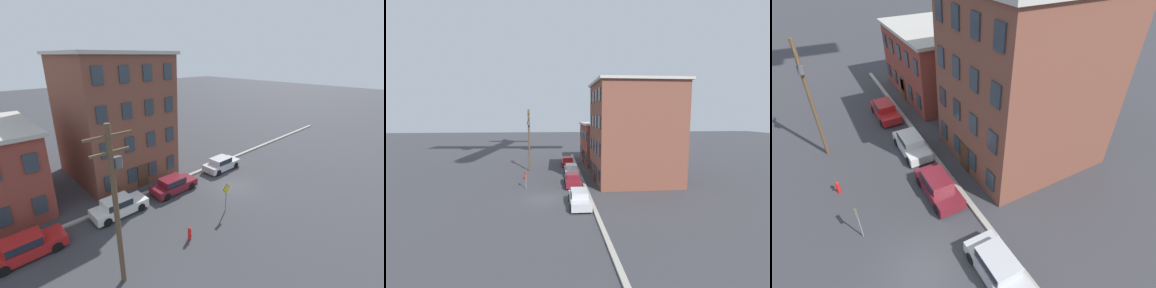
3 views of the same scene
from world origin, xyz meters
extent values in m
plane|color=#38383D|center=(0.00, 0.00, 0.00)|extent=(200.00, 200.00, 0.00)
cube|color=#9E998E|center=(0.00, 4.50, 0.08)|extent=(56.00, 0.36, 0.16)
cube|color=#2D3842|center=(-17.36, 5.94, 1.67)|extent=(0.90, 0.10, 1.40)
cube|color=#2D3842|center=(-15.11, 5.94, 1.67)|extent=(0.90, 0.10, 1.40)
cube|color=#2D3842|center=(-15.11, 5.94, 5.00)|extent=(0.90, 0.10, 1.40)
cube|color=brown|center=(-6.30, 10.89, 6.06)|extent=(9.02, 9.77, 12.13)
cube|color=#B7B2A8|center=(-6.30, 10.89, 12.28)|extent=(9.52, 10.27, 0.30)
cube|color=#2D3842|center=(-9.68, 5.94, 1.52)|extent=(0.90, 0.10, 1.40)
cube|color=#2D3842|center=(-9.68, 5.94, 4.55)|extent=(0.90, 0.10, 1.40)
cube|color=#2D3842|center=(-9.68, 5.94, 7.58)|extent=(0.90, 0.10, 1.40)
cube|color=#2D3842|center=(-9.68, 5.94, 10.61)|extent=(0.90, 0.10, 1.40)
cube|color=#2D3842|center=(-7.43, 5.94, 1.52)|extent=(0.90, 0.10, 1.40)
cube|color=#2D3842|center=(-7.43, 5.94, 4.55)|extent=(0.90, 0.10, 1.40)
cube|color=#2D3842|center=(-7.43, 5.94, 7.58)|extent=(0.90, 0.10, 1.40)
cube|color=#2D3842|center=(-7.43, 5.94, 10.61)|extent=(0.90, 0.10, 1.40)
cube|color=#2D3842|center=(-5.17, 5.94, 1.52)|extent=(0.90, 0.10, 1.40)
cube|color=#2D3842|center=(-5.17, 5.94, 4.55)|extent=(0.90, 0.10, 1.40)
cube|color=#2D3842|center=(-5.17, 5.94, 7.58)|extent=(0.90, 0.10, 1.40)
cube|color=#2D3842|center=(-5.17, 5.94, 10.61)|extent=(0.90, 0.10, 1.40)
cube|color=#2D3842|center=(-2.91, 5.94, 1.52)|extent=(0.90, 0.10, 1.40)
cube|color=#2D3842|center=(-2.91, 5.94, 4.55)|extent=(0.90, 0.10, 1.40)
cube|color=#2D3842|center=(-2.91, 5.94, 7.58)|extent=(0.90, 0.10, 1.40)
cube|color=#2D3842|center=(-2.91, 5.94, 10.61)|extent=(0.90, 0.10, 1.40)
cube|color=#472D1E|center=(-6.30, 5.94, 1.10)|extent=(1.10, 0.10, 2.20)
cube|color=#B21E1E|center=(-16.72, 3.08, 0.53)|extent=(4.40, 1.80, 0.70)
cube|color=#B21E1E|center=(-16.92, 3.08, 1.15)|extent=(2.20, 1.51, 0.55)
cube|color=#1E232D|center=(-16.92, 3.08, 1.15)|extent=(2.02, 1.58, 0.48)
cylinder|color=black|center=(-15.27, 3.93, 0.33)|extent=(0.66, 0.22, 0.66)
cylinder|color=black|center=(-15.27, 2.23, 0.33)|extent=(0.66, 0.22, 0.66)
cylinder|color=black|center=(-18.17, 2.23, 0.33)|extent=(0.66, 0.22, 0.66)
cube|color=silver|center=(-10.24, 3.29, 0.53)|extent=(4.40, 1.80, 0.70)
cube|color=silver|center=(-10.44, 3.29, 1.15)|extent=(2.20, 1.51, 0.55)
cube|color=#1E232D|center=(-10.44, 3.29, 1.15)|extent=(2.02, 1.58, 0.48)
cylinder|color=black|center=(-8.79, 4.14, 0.33)|extent=(0.66, 0.22, 0.66)
cylinder|color=black|center=(-8.79, 2.44, 0.33)|extent=(0.66, 0.22, 0.66)
cylinder|color=black|center=(-11.69, 4.14, 0.33)|extent=(0.66, 0.22, 0.66)
cylinder|color=black|center=(-11.69, 2.44, 0.33)|extent=(0.66, 0.22, 0.66)
cube|color=maroon|center=(-4.78, 3.12, 0.53)|extent=(4.40, 1.80, 0.70)
cube|color=maroon|center=(-4.98, 3.12, 1.15)|extent=(2.20, 1.51, 0.55)
cube|color=#1E232D|center=(-4.98, 3.12, 1.15)|extent=(2.02, 1.58, 0.48)
cylinder|color=black|center=(-3.33, 3.97, 0.33)|extent=(0.66, 0.22, 0.66)
cylinder|color=black|center=(-3.33, 2.27, 0.33)|extent=(0.66, 0.22, 0.66)
cylinder|color=black|center=(-6.23, 3.97, 0.33)|extent=(0.66, 0.22, 0.66)
cylinder|color=black|center=(-6.23, 2.27, 0.33)|extent=(0.66, 0.22, 0.66)
cube|color=#B7B7BC|center=(2.17, 3.28, 0.53)|extent=(4.40, 1.80, 0.70)
cube|color=#B7B7BC|center=(1.97, 3.28, 1.15)|extent=(2.20, 1.51, 0.55)
cube|color=#1E232D|center=(1.97, 3.28, 1.15)|extent=(2.02, 1.58, 0.48)
cylinder|color=black|center=(3.62, 4.13, 0.33)|extent=(0.66, 0.22, 0.66)
cylinder|color=black|center=(3.62, 2.43, 0.33)|extent=(0.66, 0.22, 0.66)
cylinder|color=black|center=(0.72, 4.13, 0.33)|extent=(0.66, 0.22, 0.66)
cylinder|color=black|center=(0.72, 2.43, 0.33)|extent=(0.66, 0.22, 0.66)
cylinder|color=slate|center=(-3.80, -2.27, 1.17)|extent=(0.08, 0.08, 2.33)
cube|color=yellow|center=(-3.80, -2.30, 2.05)|extent=(0.79, 0.03, 0.79)
cube|color=black|center=(-3.80, -2.29, 2.05)|extent=(0.85, 0.02, 0.85)
cylinder|color=brown|center=(-13.28, -2.77, 4.58)|extent=(0.28, 0.28, 9.15)
cube|color=brown|center=(-13.28, -2.77, 8.55)|extent=(2.40, 0.12, 0.12)
cube|color=brown|center=(-13.28, -2.77, 7.75)|extent=(2.00, 0.12, 0.12)
cylinder|color=#515156|center=(-12.93, -2.77, 7.15)|extent=(0.44, 0.44, 0.55)
cylinder|color=red|center=(-8.26, -2.80, 0.40)|extent=(0.24, 0.24, 0.80)
sphere|color=red|center=(-8.26, -2.80, 0.85)|extent=(0.22, 0.22, 0.22)
cylinder|color=red|center=(-8.26, -2.96, 0.45)|extent=(0.10, 0.12, 0.10)
camera|label=1|loc=(-18.13, -13.58, 12.04)|focal=24.00mm
camera|label=2|loc=(25.00, 1.12, 8.37)|focal=24.00mm
camera|label=3|loc=(8.85, -2.50, 14.68)|focal=28.00mm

